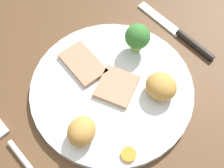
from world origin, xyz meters
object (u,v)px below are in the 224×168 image
at_px(meat_slice_main, 118,88).
at_px(roast_potato_right, 161,86).
at_px(meat_slice_under, 83,63).
at_px(broccoli_floret, 137,37).
at_px(carrot_coin_front, 129,154).
at_px(dinner_plate, 112,89).
at_px(knife, 181,35).
at_px(roast_potato_left, 82,131).
at_px(fork, 13,147).

height_order(meat_slice_main, roast_potato_right, roast_potato_right).
relative_size(meat_slice_under, broccoli_floret, 1.45).
distance_m(meat_slice_under, broccoli_floret, 0.10).
xyz_separation_m(roast_potato_right, carrot_coin_front, (-0.11, -0.04, -0.02)).
height_order(dinner_plate, knife, dinner_plate).
distance_m(dinner_plate, carrot_coin_front, 0.12).
height_order(meat_slice_under, carrot_coin_front, meat_slice_under).
bearing_deg(roast_potato_right, meat_slice_under, 114.27).
height_order(meat_slice_main, roast_potato_left, roast_potato_left).
xyz_separation_m(meat_slice_under, roast_potato_right, (0.06, -0.13, 0.02)).
bearing_deg(meat_slice_main, carrot_coin_front, -125.92).
distance_m(carrot_coin_front, knife, 0.26).
distance_m(dinner_plate, knife, 0.18).
relative_size(dinner_plate, carrot_coin_front, 11.84).
relative_size(meat_slice_under, fork, 0.54).
bearing_deg(carrot_coin_front, broccoli_floret, 41.35).
height_order(meat_slice_under, roast_potato_right, roast_potato_right).
relative_size(carrot_coin_front, knife, 0.13).
bearing_deg(meat_slice_under, broccoli_floret, -22.94).
bearing_deg(roast_potato_right, broccoli_floret, 68.68).
distance_m(meat_slice_under, knife, 0.20).
xyz_separation_m(carrot_coin_front, broccoli_floret, (0.15, 0.13, 0.03)).
height_order(roast_potato_right, broccoli_floret, broccoli_floret).
distance_m(broccoli_floret, knife, 0.11).
bearing_deg(meat_slice_under, fork, -168.16).
height_order(dinner_plate, carrot_coin_front, carrot_coin_front).
distance_m(fork, knife, 0.36).
bearing_deg(carrot_coin_front, dinner_plate, 58.84).
xyz_separation_m(roast_potato_right, fork, (-0.23, 0.09, -0.03)).
distance_m(meat_slice_main, broccoli_floret, 0.09).
height_order(roast_potato_right, carrot_coin_front, roast_potato_right).
height_order(meat_slice_main, broccoli_floret, broccoli_floret).
xyz_separation_m(meat_slice_under, carrot_coin_front, (-0.05, -0.17, -0.00)).
xyz_separation_m(dinner_plate, fork, (-0.18, 0.03, -0.00)).
bearing_deg(dinner_plate, fork, 170.20).
xyz_separation_m(meat_slice_main, carrot_coin_front, (-0.07, -0.09, -0.00)).
height_order(roast_potato_left, fork, roast_potato_left).
xyz_separation_m(roast_potato_right, knife, (0.13, 0.06, -0.03)).
relative_size(meat_slice_main, roast_potato_left, 1.33).
bearing_deg(meat_slice_under, roast_potato_right, -65.73).
relative_size(meat_slice_main, carrot_coin_front, 2.74).
height_order(meat_slice_main, carrot_coin_front, meat_slice_main).
bearing_deg(roast_potato_right, dinner_plate, 129.98).
xyz_separation_m(roast_potato_left, carrot_coin_front, (0.03, -0.07, -0.02)).
bearing_deg(roast_potato_left, dinner_plate, 19.08).
bearing_deg(fork, knife, -94.47).
distance_m(dinner_plate, meat_slice_main, 0.02).
bearing_deg(roast_potato_left, meat_slice_main, 12.66).
bearing_deg(knife, fork, 85.72).
height_order(fork, knife, knife).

